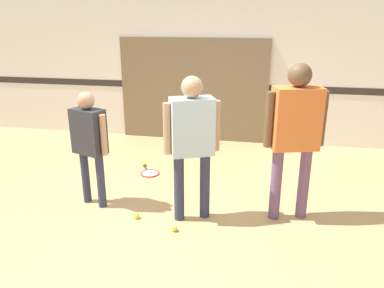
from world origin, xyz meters
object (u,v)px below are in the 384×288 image
tennis_ball_stray_left (136,216)px  tennis_ball_stray_right (301,211)px  tennis_ball_near_instructor (174,229)px  tennis_ball_by_spare_racket (144,164)px  racket_spare_on_floor (149,173)px  person_student_left (89,137)px  person_student_right (295,127)px  person_instructor (192,134)px

tennis_ball_stray_left → tennis_ball_stray_right: bearing=14.3°
tennis_ball_near_instructor → tennis_ball_stray_left: 0.53m
tennis_ball_by_spare_racket → tennis_ball_stray_right: 2.56m
racket_spare_on_floor → tennis_ball_by_spare_racket: 0.33m
racket_spare_on_floor → person_student_left: bearing=126.2°
tennis_ball_stray_left → tennis_ball_stray_right: (1.90, 0.48, 0.00)m
tennis_ball_near_instructor → tennis_ball_by_spare_racket: 1.99m
person_student_right → tennis_ball_stray_left: 2.08m
person_student_right → tennis_ball_stray_left: person_student_right is taller
tennis_ball_near_instructor → tennis_ball_by_spare_racket: size_ratio=1.00×
racket_spare_on_floor → tennis_ball_stray_right: tennis_ball_stray_right is taller
tennis_ball_by_spare_racket → tennis_ball_stray_left: same height
racket_spare_on_floor → tennis_ball_stray_right: 2.29m
person_instructor → person_student_left: 1.28m
tennis_ball_by_spare_racket → tennis_ball_stray_left: size_ratio=1.00×
person_student_left → tennis_ball_near_instructor: size_ratio=21.63×
person_student_right → racket_spare_on_floor: bearing=-40.6°
person_student_right → tennis_ball_near_instructor: size_ratio=27.21×
person_instructor → tennis_ball_near_instructor: 1.06m
tennis_ball_by_spare_racket → racket_spare_on_floor: bearing=-59.4°
person_student_left → tennis_ball_stray_right: person_student_left is taller
tennis_ball_by_spare_racket → tennis_ball_stray_right: (2.31, -1.10, 0.00)m
person_student_right → tennis_ball_stray_right: 1.10m
person_student_left → person_student_right: bearing=23.0°
person_student_right → tennis_ball_stray_right: (0.17, 0.11, -1.08)m
tennis_ball_near_instructor → tennis_ball_by_spare_racket: (-0.91, 1.77, 0.00)m
racket_spare_on_floor → tennis_ball_near_instructor: 1.66m
tennis_ball_stray_right → tennis_ball_stray_left: bearing=-165.7°
person_student_right → person_student_left: bearing=-12.6°
person_student_left → tennis_ball_near_instructor: person_student_left is taller
tennis_ball_by_spare_racket → tennis_ball_stray_right: bearing=-25.6°
person_student_left → tennis_ball_near_instructor: bearing=-1.1°
racket_spare_on_floor → tennis_ball_stray_left: (0.24, -1.30, 0.02)m
person_student_right → tennis_ball_near_instructor: person_student_right is taller
person_instructor → person_student_right: 1.13m
person_instructor → person_student_right: (1.10, 0.23, 0.08)m
person_instructor → tennis_ball_stray_left: size_ratio=25.22×
person_instructor → tennis_ball_stray_left: bearing=170.4°
person_instructor → person_student_right: person_student_right is taller
person_instructor → tennis_ball_by_spare_racket: (-1.04, 1.44, -1.00)m
tennis_ball_near_instructor → tennis_ball_by_spare_racket: same height
tennis_ball_stray_right → person_instructor: bearing=-165.3°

